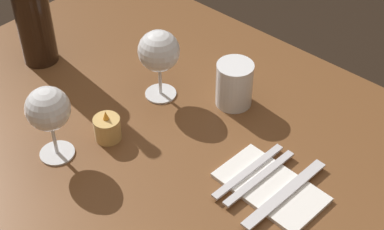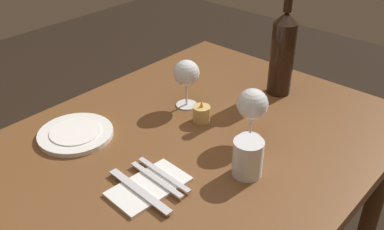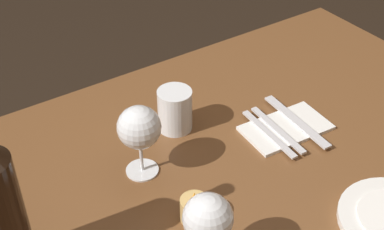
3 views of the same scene
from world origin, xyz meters
TOP-DOWN VIEW (x-y plane):
  - dining_table at (0.00, 0.00)m, footprint 1.30×0.90m
  - wine_glass_left at (-0.20, -0.14)m, footprint 0.08×0.08m
  - wine_glass_right at (-0.17, 0.11)m, footprint 0.09×0.09m
  - water_tumbler at (-0.04, 0.20)m, footprint 0.08×0.08m
  - votive_candle at (-0.16, -0.05)m, footprint 0.05×0.05m
  - folded_napkin at (0.16, 0.05)m, footprint 0.20×0.12m
  - fork_inner at (0.13, 0.05)m, footprint 0.03×0.18m
  - fork_outer at (0.11, 0.05)m, footprint 0.03×0.18m
  - table_knife at (0.19, 0.05)m, footprint 0.03×0.21m

SIDE VIEW (x-z plane):
  - dining_table at x=0.00m, z-range 0.28..1.02m
  - folded_napkin at x=0.16m, z-range 0.74..0.75m
  - fork_inner at x=0.13m, z-range 0.75..0.75m
  - fork_outer at x=0.11m, z-range 0.75..0.75m
  - table_knife at x=0.19m, z-range 0.75..0.75m
  - votive_candle at x=-0.16m, z-range 0.73..0.80m
  - water_tumbler at x=-0.04m, z-range 0.73..0.83m
  - wine_glass_right at x=-0.17m, z-range 0.77..0.93m
  - wine_glass_left at x=-0.20m, z-range 0.77..0.93m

